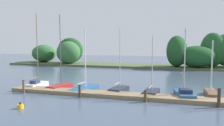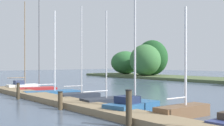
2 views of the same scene
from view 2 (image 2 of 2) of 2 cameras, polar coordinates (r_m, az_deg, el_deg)
The scene contains 11 objects.
dock_pier at distance 18.11m, azimuth -6.70°, elevation -7.70°, with size 27.76×1.80×0.35m.
sailboat_0 at distance 29.99m, azimuth -16.30°, elevation -4.08°, with size 1.28×3.06×8.40m.
sailboat_1 at distance 27.47m, azimuth -13.70°, elevation -4.71°, with size 1.93×3.46×8.20m.
sailboat_2 at distance 24.81m, azimuth -10.95°, elevation -5.29°, with size 2.11×4.52×6.78m.
sailboat_3 at distance 21.58m, azimuth -5.92°, elevation -6.05°, with size 1.70×2.97×6.59m.
sailboat_4 at distance 18.66m, azimuth -1.27°, elevation -7.08°, with size 1.51×2.95×5.82m.
sailboat_5 at distance 16.05m, azimuth 4.01°, elevation -7.91°, with size 1.97×3.58×6.42m.
sailboat_6 at distance 15.15m, azimuth 13.44°, elevation -8.46°, with size 0.96×3.34×5.35m.
mooring_piling_1 at distance 22.76m, azimuth -17.22°, elevation -5.02°, with size 0.26×0.26×1.18m.
mooring_piling_2 at distance 17.29m, azimuth -9.68°, elevation -6.94°, with size 0.30×0.30×1.02m.
mooring_piling_3 at distance 12.52m, azimuth 3.18°, elevation -8.47°, with size 0.29×0.29×1.54m.
Camera 2 is at (15.43, 1.69, 2.66)m, focal length 48.69 mm.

